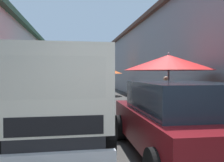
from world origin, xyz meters
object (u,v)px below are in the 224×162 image
(fruit_stall_near_left, at_px, (169,68))
(hatchback_car, at_px, (177,119))
(delivery_truck, at_px, (59,102))
(vendor_by_crates, at_px, (166,95))
(fruit_stall_near_right, at_px, (108,74))
(fruit_stall_mid_lane, at_px, (59,67))
(vendor_in_shade, at_px, (30,91))
(plastic_stool, at_px, (155,108))

(fruit_stall_near_left, distance_m, hatchback_car, 2.79)
(delivery_truck, bearing_deg, hatchback_car, -103.45)
(vendor_by_crates, bearing_deg, fruit_stall_near_right, 5.12)
(hatchback_car, bearing_deg, vendor_by_crates, -17.94)
(fruit_stall_mid_lane, distance_m, vendor_in_shade, 2.43)
(fruit_stall_near_right, bearing_deg, plastic_stool, -176.54)
(fruit_stall_mid_lane, height_order, hatchback_car, fruit_stall_mid_lane)
(vendor_by_crates, bearing_deg, plastic_stool, 41.08)
(vendor_by_crates, bearing_deg, vendor_in_shade, 63.78)
(fruit_stall_near_left, height_order, delivery_truck, fruit_stall_near_left)
(delivery_truck, bearing_deg, plastic_stool, -41.34)
(delivery_truck, xyz_separation_m, vendor_by_crates, (3.32, -3.52, -0.18))
(hatchback_car, distance_m, plastic_stool, 4.33)
(delivery_truck, distance_m, vendor_in_shade, 6.05)
(vendor_by_crates, xyz_separation_m, vendor_in_shade, (2.51, 5.10, -0.00))
(hatchback_car, bearing_deg, fruit_stall_near_left, -17.91)
(fruit_stall_near_right, xyz_separation_m, plastic_stool, (-9.16, -0.55, -1.22))
(vendor_by_crates, distance_m, plastic_stool, 0.70)
(fruit_stall_mid_lane, bearing_deg, delivery_truck, -176.43)
(fruit_stall_near_right, xyz_separation_m, delivery_truck, (-12.82, 2.66, -0.51))
(hatchback_car, height_order, plastic_stool, hatchback_car)
(delivery_truck, bearing_deg, fruit_stall_near_left, -57.84)
(delivery_truck, height_order, plastic_stool, delivery_truck)
(hatchback_car, height_order, delivery_truck, delivery_truck)
(fruit_stall_near_left, xyz_separation_m, hatchback_car, (-2.47, 0.80, -1.03))
(fruit_stall_mid_lane, bearing_deg, fruit_stall_near_left, -122.54)
(fruit_stall_mid_lane, xyz_separation_m, delivery_truck, (-4.04, -0.25, -0.79))
(hatchback_car, relative_size, vendor_in_shade, 2.60)
(fruit_stall_near_right, bearing_deg, fruit_stall_near_left, -177.90)
(plastic_stool, bearing_deg, vendor_by_crates, -138.92)
(fruit_stall_near_left, xyz_separation_m, vendor_by_crates, (1.39, -0.45, -0.91))
(fruit_stall_near_left, relative_size, vendor_in_shade, 1.77)
(hatchback_car, xyz_separation_m, delivery_truck, (0.54, 2.27, 0.30))
(fruit_stall_near_right, xyz_separation_m, fruit_stall_near_left, (-10.90, -0.40, 0.22))
(vendor_by_crates, bearing_deg, fruit_stall_mid_lane, 79.15)
(fruit_stall_near_right, distance_m, vendor_by_crates, 9.57)
(fruit_stall_near_left, bearing_deg, vendor_by_crates, -17.99)
(vendor_in_shade, bearing_deg, vendor_by_crates, -116.22)
(fruit_stall_near_left, bearing_deg, hatchback_car, 162.09)
(fruit_stall_near_left, relative_size, plastic_stool, 6.13)
(vendor_by_crates, bearing_deg, fruit_stall_near_left, 162.01)
(fruit_stall_near_right, height_order, vendor_by_crates, fruit_stall_near_right)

